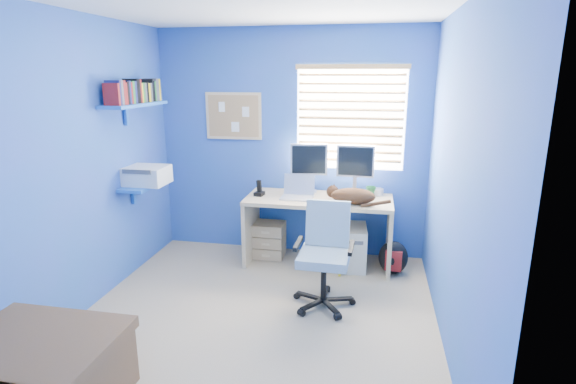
% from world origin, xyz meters
% --- Properties ---
extents(floor, '(3.00, 3.20, 0.00)m').
position_xyz_m(floor, '(0.00, 0.00, 0.00)').
color(floor, tan).
rests_on(floor, ground).
extents(ceiling, '(3.00, 3.20, 0.00)m').
position_xyz_m(ceiling, '(0.00, 0.00, 2.50)').
color(ceiling, white).
rests_on(ceiling, wall_back).
extents(wall_back, '(3.00, 0.01, 2.50)m').
position_xyz_m(wall_back, '(0.00, 1.60, 1.25)').
color(wall_back, '#245FAE').
rests_on(wall_back, ground).
extents(wall_front, '(3.00, 0.01, 2.50)m').
position_xyz_m(wall_front, '(0.00, -1.60, 1.25)').
color(wall_front, '#245FAE').
rests_on(wall_front, ground).
extents(wall_left, '(0.01, 3.20, 2.50)m').
position_xyz_m(wall_left, '(-1.50, 0.00, 1.25)').
color(wall_left, '#245FAE').
rests_on(wall_left, ground).
extents(wall_right, '(0.01, 3.20, 2.50)m').
position_xyz_m(wall_right, '(1.50, 0.00, 1.25)').
color(wall_right, '#245FAE').
rests_on(wall_right, ground).
extents(desk, '(1.53, 0.65, 0.74)m').
position_xyz_m(desk, '(0.37, 1.26, 0.37)').
color(desk, tan).
rests_on(desk, floor).
extents(laptop, '(0.34, 0.27, 0.22)m').
position_xyz_m(laptop, '(0.14, 1.20, 0.85)').
color(laptop, silver).
rests_on(laptop, desk).
extents(monitor_left, '(0.41, 0.17, 0.54)m').
position_xyz_m(monitor_left, '(0.23, 1.47, 1.01)').
color(monitor_left, silver).
rests_on(monitor_left, desk).
extents(monitor_right, '(0.41, 0.14, 0.54)m').
position_xyz_m(monitor_right, '(0.73, 1.46, 1.01)').
color(monitor_right, silver).
rests_on(monitor_right, desk).
extents(phone, '(0.11, 0.12, 0.17)m').
position_xyz_m(phone, '(-0.28, 1.23, 0.82)').
color(phone, black).
rests_on(phone, desk).
extents(mug, '(0.10, 0.09, 0.10)m').
position_xyz_m(mug, '(0.90, 1.44, 0.79)').
color(mug, '#237731').
rests_on(mug, desk).
extents(cd_spindle, '(0.13, 0.13, 0.07)m').
position_xyz_m(cd_spindle, '(0.97, 1.49, 0.78)').
color(cd_spindle, silver).
rests_on(cd_spindle, desk).
extents(cat, '(0.50, 0.39, 0.16)m').
position_xyz_m(cat, '(0.73, 1.10, 0.82)').
color(cat, black).
rests_on(cat, desk).
extents(tower_pc, '(0.22, 0.45, 0.45)m').
position_xyz_m(tower_pc, '(0.78, 1.24, 0.23)').
color(tower_pc, beige).
rests_on(tower_pc, floor).
extents(drawer_boxes, '(0.35, 0.28, 0.41)m').
position_xyz_m(drawer_boxes, '(-0.20, 1.33, 0.20)').
color(drawer_boxes, tan).
rests_on(drawer_boxes, floor).
extents(yellow_book, '(0.03, 0.17, 0.24)m').
position_xyz_m(yellow_book, '(0.64, 1.04, 0.12)').
color(yellow_book, yellow).
rests_on(yellow_book, floor).
extents(backpack, '(0.33, 0.26, 0.35)m').
position_xyz_m(backpack, '(1.16, 1.14, 0.17)').
color(backpack, black).
rests_on(backpack, floor).
extents(bed_corner, '(0.98, 0.69, 0.47)m').
position_xyz_m(bed_corner, '(-1.07, -1.24, 0.23)').
color(bed_corner, brown).
rests_on(bed_corner, floor).
extents(office_chair, '(0.55, 0.55, 0.91)m').
position_xyz_m(office_chair, '(0.53, 0.38, 0.34)').
color(office_chair, black).
rests_on(office_chair, floor).
extents(window_blinds, '(1.15, 0.05, 1.10)m').
position_xyz_m(window_blinds, '(0.65, 1.57, 1.55)').
color(window_blinds, white).
rests_on(window_blinds, ground).
extents(corkboard, '(0.64, 0.02, 0.52)m').
position_xyz_m(corkboard, '(-0.65, 1.58, 1.55)').
color(corkboard, tan).
rests_on(corkboard, ground).
extents(wall_shelves, '(0.42, 0.90, 1.05)m').
position_xyz_m(wall_shelves, '(-1.35, 0.75, 1.43)').
color(wall_shelves, blue).
rests_on(wall_shelves, ground).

